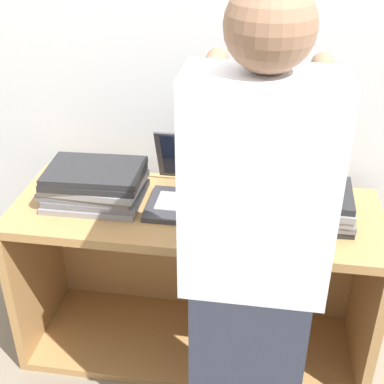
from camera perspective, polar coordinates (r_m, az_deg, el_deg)
name	(u,v)px	position (r m, az deg, el deg)	size (l,w,h in m)	color
wall_back	(209,54)	(2.17, 1.88, 14.53)	(8.00, 0.05, 2.40)	silver
cart	(197,271)	(2.30, 0.58, -8.42)	(1.41, 0.52, 0.71)	#A87A47
laptop_open	(197,190)	(2.06, 0.58, 0.22)	(0.36, 0.35, 0.25)	#333338
laptop_stack_left	(95,185)	(2.09, -10.34, 0.76)	(0.39, 0.27, 0.14)	gray
laptop_stack_right	(301,204)	(1.99, 11.54, -1.24)	(0.38, 0.27, 0.12)	#232326
person	(252,273)	(1.56, 6.46, -8.63)	(0.40, 0.53, 1.61)	#2D3342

